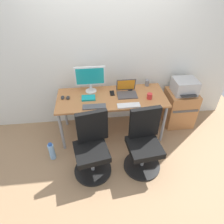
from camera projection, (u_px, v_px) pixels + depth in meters
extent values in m
plane|color=#9E7A56|center=(112.00, 132.00, 3.58)|extent=(5.28, 5.28, 0.00)
cube|color=silver|center=(109.00, 53.00, 3.13)|extent=(4.40, 0.04, 2.60)
cube|color=#B77542|center=(112.00, 98.00, 3.14)|extent=(1.71, 0.70, 0.03)
cylinder|color=gray|center=(62.00, 132.00, 3.06)|extent=(0.04, 0.04, 0.72)
cylinder|color=gray|center=(163.00, 124.00, 3.20)|extent=(0.04, 0.04, 0.72)
cylinder|color=gray|center=(65.00, 109.00, 3.53)|extent=(0.04, 0.04, 0.72)
cylinder|color=gray|center=(153.00, 103.00, 3.67)|extent=(0.04, 0.04, 0.72)
cylinder|color=black|center=(93.00, 170.00, 2.92)|extent=(0.54, 0.54, 0.03)
cylinder|color=gray|center=(92.00, 162.00, 2.80)|extent=(0.05, 0.05, 0.34)
cube|color=black|center=(91.00, 152.00, 2.67)|extent=(0.52, 0.52, 0.09)
cube|color=black|center=(92.00, 127.00, 2.64)|extent=(0.43, 0.15, 0.48)
cylinder|color=black|center=(142.00, 165.00, 2.98)|extent=(0.54, 0.54, 0.03)
cylinder|color=gray|center=(143.00, 157.00, 2.87)|extent=(0.05, 0.05, 0.34)
cube|color=black|center=(144.00, 147.00, 2.74)|extent=(0.49, 0.49, 0.09)
cube|color=black|center=(145.00, 123.00, 2.71)|extent=(0.43, 0.12, 0.48)
cube|color=#B77542|center=(179.00, 108.00, 3.61)|extent=(0.49, 0.46, 0.66)
cube|color=#4C4C4C|center=(186.00, 111.00, 3.36)|extent=(0.44, 0.01, 0.04)
cube|color=#B7B7B7|center=(185.00, 86.00, 3.33)|extent=(0.38, 0.34, 0.24)
cube|color=#262626|center=(189.00, 96.00, 3.21)|extent=(0.27, 0.06, 0.01)
cylinder|color=#8CBFF2|center=(52.00, 152.00, 3.03)|extent=(0.09, 0.09, 0.28)
cylinder|color=#2D59B2|center=(50.00, 144.00, 2.94)|extent=(0.06, 0.06, 0.03)
cylinder|color=silver|center=(91.00, 91.00, 3.26)|extent=(0.18, 0.18, 0.01)
cylinder|color=silver|center=(91.00, 88.00, 3.23)|extent=(0.04, 0.04, 0.11)
cube|color=silver|center=(90.00, 76.00, 3.10)|extent=(0.48, 0.03, 0.31)
cube|color=teal|center=(90.00, 76.00, 3.08)|extent=(0.43, 0.00, 0.26)
cube|color=#4C4C51|center=(127.00, 95.00, 3.16)|extent=(0.31, 0.22, 0.02)
cube|color=#4C4C51|center=(126.00, 85.00, 3.19)|extent=(0.31, 0.05, 0.21)
cube|color=orange|center=(126.00, 85.00, 3.19)|extent=(0.28, 0.03, 0.18)
cube|color=#515156|center=(94.00, 107.00, 2.91)|extent=(0.34, 0.12, 0.02)
cube|color=silver|center=(129.00, 105.00, 2.93)|extent=(0.34, 0.12, 0.02)
ellipsoid|color=#2D2D2D|center=(63.00, 97.00, 3.09)|extent=(0.06, 0.10, 0.03)
ellipsoid|color=#2D2D2D|center=(68.00, 98.00, 3.08)|extent=(0.06, 0.10, 0.03)
cylinder|color=red|center=(150.00, 96.00, 3.06)|extent=(0.08, 0.08, 0.09)
cylinder|color=slate|center=(147.00, 83.00, 3.38)|extent=(0.07, 0.07, 0.10)
cube|color=black|center=(112.00, 93.00, 3.21)|extent=(0.07, 0.14, 0.01)
cube|color=black|center=(130.00, 88.00, 3.33)|extent=(0.07, 0.14, 0.01)
cube|color=teal|center=(88.00, 98.00, 3.08)|extent=(0.21, 0.15, 0.03)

